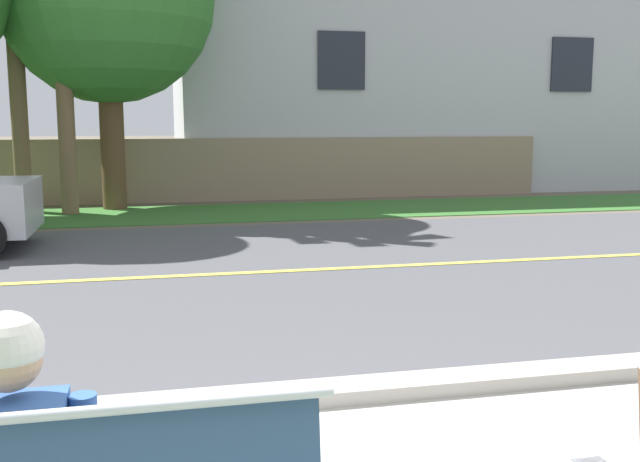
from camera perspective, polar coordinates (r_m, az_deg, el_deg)
The scene contains 7 objects.
ground_plane at distance 10.38m, azimuth -6.72°, elevation -1.59°, with size 140.00×140.00×0.00m, color #665B4C.
curb_edge at distance 4.97m, azimuth 0.65°, elevation -12.39°, with size 44.00×0.30×0.11m, color #ADA89E.
street_asphalt at distance 8.92m, azimuth -5.65°, elevation -3.25°, with size 52.00×8.00×0.01m, color #515156.
road_centre_line at distance 8.92m, azimuth -5.65°, elevation -3.22°, with size 48.00×0.14×0.01m, color #E0CC4C.
far_verge_grass at distance 14.56m, azimuth -8.57°, elevation 1.36°, with size 48.00×2.80×0.02m, color #38702D.
garden_wall at distance 16.92m, azimuth -4.02°, elevation 4.80°, with size 13.00×0.36×1.40m, color gray.
house_across_street at distance 21.19m, azimuth 7.22°, elevation 12.28°, with size 13.99×6.91×6.30m.
Camera 1 is at (-1.10, -2.16, 1.84)m, focal length 41.57 mm.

